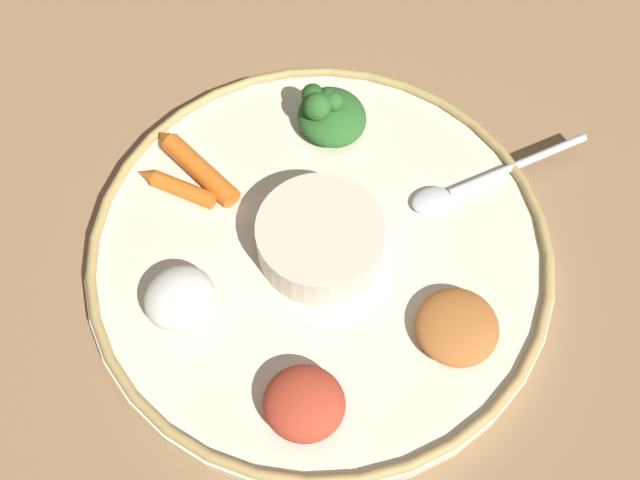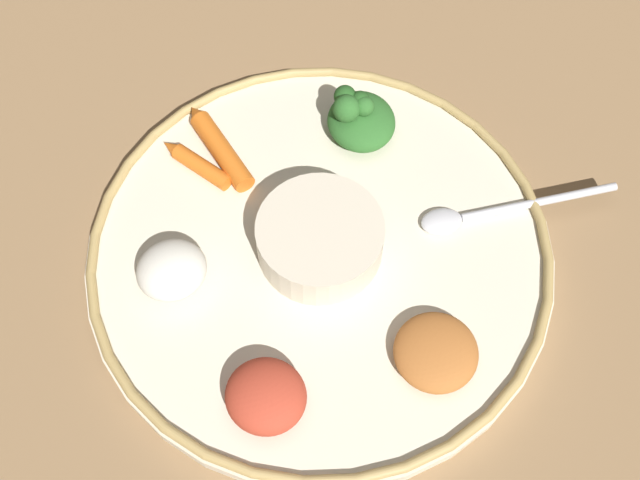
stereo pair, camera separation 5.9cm
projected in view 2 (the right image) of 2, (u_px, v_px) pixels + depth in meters
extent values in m
plane|color=olive|center=(320.00, 258.00, 0.61)|extent=(2.40, 2.40, 0.00)
cylinder|color=beige|center=(320.00, 254.00, 0.61)|extent=(0.37, 0.37, 0.02)
torus|color=tan|center=(320.00, 247.00, 0.60)|extent=(0.37, 0.37, 0.01)
cylinder|color=beige|center=(320.00, 238.00, 0.58)|extent=(0.10, 0.10, 0.04)
cylinder|color=maroon|center=(320.00, 229.00, 0.57)|extent=(0.09, 0.09, 0.01)
ellipsoid|color=silver|center=(442.00, 221.00, 0.61)|extent=(0.04, 0.03, 0.01)
cylinder|color=silver|center=(539.00, 202.00, 0.62)|extent=(0.13, 0.02, 0.01)
ellipsoid|color=#2D6628|center=(361.00, 122.00, 0.64)|extent=(0.06, 0.07, 0.03)
sphere|color=#2D6628|center=(364.00, 106.00, 0.63)|extent=(0.02, 0.02, 0.02)
sphere|color=#2D6628|center=(347.00, 109.00, 0.62)|extent=(0.02, 0.02, 0.02)
sphere|color=#23511E|center=(360.00, 101.00, 0.63)|extent=(0.02, 0.02, 0.02)
sphere|color=#23511E|center=(345.00, 96.00, 0.63)|extent=(0.02, 0.02, 0.02)
cylinder|color=orange|center=(222.00, 151.00, 0.63)|extent=(0.05, 0.08, 0.02)
cone|color=orange|center=(196.00, 113.00, 0.65)|extent=(0.02, 0.02, 0.02)
cylinder|color=orange|center=(202.00, 167.00, 0.63)|extent=(0.05, 0.05, 0.01)
cone|color=orange|center=(170.00, 147.00, 0.64)|extent=(0.02, 0.02, 0.01)
ellipsoid|color=#B2662D|center=(436.00, 352.00, 0.55)|extent=(0.08, 0.08, 0.02)
ellipsoid|color=silver|center=(172.00, 270.00, 0.57)|extent=(0.07, 0.07, 0.03)
ellipsoid|color=#B73D28|center=(266.00, 396.00, 0.53)|extent=(0.08, 0.08, 0.03)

